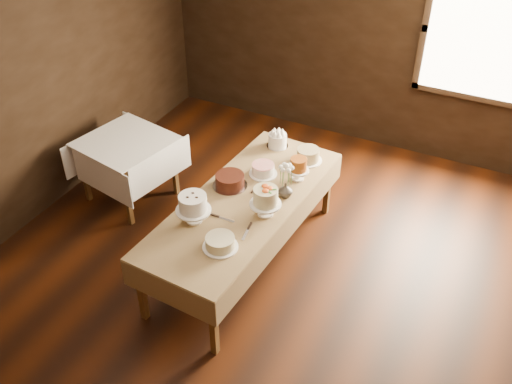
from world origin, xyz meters
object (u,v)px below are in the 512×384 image
(cake_speckled, at_px, (308,155))
(cake_server_d, at_px, (282,193))
(side_table, at_px, (126,147))
(display_table, at_px, (244,205))
(cake_server_c, at_px, (260,184))
(flower_vase, at_px, (285,190))
(cake_chocolate, at_px, (230,181))
(cake_cream, at_px, (220,243))
(cake_swirl, at_px, (193,210))
(cake_lattice, at_px, (263,170))
(cake_server_b, at_px, (245,235))
(cake_server_e, at_px, (205,208))
(cake_flowers, at_px, (265,203))
(cake_server_a, at_px, (227,219))
(cake_caramel, at_px, (298,170))
(cake_meringue, at_px, (278,141))

(cake_speckled, distance_m, cake_server_d, 0.62)
(side_table, distance_m, cake_speckled, 1.95)
(display_table, xyz_separation_m, cake_server_c, (0.02, 0.29, 0.06))
(flower_vase, bearing_deg, side_table, 176.27)
(cake_chocolate, distance_m, cake_cream, 0.86)
(cake_swirl, height_order, flower_vase, cake_swirl)
(cake_lattice, distance_m, cake_cream, 1.12)
(side_table, relative_size, flower_vase, 7.36)
(cake_cream, relative_size, flower_vase, 2.16)
(cake_server_c, bearing_deg, cake_server_d, -96.18)
(cake_chocolate, height_order, cake_server_d, cake_chocolate)
(cake_speckled, relative_size, cake_cream, 0.96)
(cake_chocolate, xyz_separation_m, cake_server_d, (0.48, 0.12, -0.06))
(cake_speckled, xyz_separation_m, cake_server_b, (-0.04, -1.30, -0.06))
(cake_chocolate, bearing_deg, cake_server_d, 14.42)
(cake_speckled, distance_m, cake_server_e, 1.25)
(display_table, distance_m, cake_server_d, 0.38)
(cake_server_c, bearing_deg, cake_swirl, 160.94)
(cake_chocolate, xyz_separation_m, flower_vase, (0.53, 0.09, 0.01))
(cake_server_c, relative_size, flower_vase, 1.73)
(cake_flowers, relative_size, cake_server_a, 1.23)
(cake_flowers, relative_size, cake_server_c, 1.23)
(cake_lattice, bearing_deg, cake_server_c, -74.72)
(cake_lattice, bearing_deg, cake_cream, -82.50)
(cake_chocolate, height_order, flower_vase, flower_vase)
(display_table, bearing_deg, cake_lattice, 93.65)
(side_table, xyz_separation_m, cake_flowers, (1.86, -0.45, 0.20))
(cake_flowers, distance_m, cake_swirl, 0.63)
(cake_server_c, height_order, cake_server_d, same)
(side_table, bearing_deg, cake_server_c, -2.19)
(display_table, relative_size, cake_caramel, 9.78)
(cake_speckled, relative_size, cake_caramel, 1.17)
(cake_swirl, xyz_separation_m, flower_vase, (0.57, 0.68, -0.05))
(cake_caramel, xyz_separation_m, cake_server_a, (-0.32, -0.85, -0.10))
(cake_lattice, xyz_separation_m, cake_chocolate, (-0.19, -0.32, 0.01))
(cake_server_c, relative_size, cake_server_e, 1.00)
(side_table, relative_size, cake_server_e, 4.27)
(cake_meringue, height_order, cake_server_a, cake_meringue)
(cake_lattice, relative_size, cake_caramel, 1.12)
(cake_server_a, distance_m, cake_server_d, 0.64)
(cake_flowers, relative_size, flower_vase, 2.13)
(cake_meringue, relative_size, cake_caramel, 1.03)
(cake_caramel, distance_m, cake_cream, 1.20)
(cake_chocolate, bearing_deg, cake_lattice, 59.13)
(cake_server_e, bearing_deg, cake_speckled, 73.57)
(cake_meringue, bearing_deg, cake_lattice, -80.54)
(cake_lattice, relative_size, cake_server_d, 1.15)
(cake_speckled, xyz_separation_m, flower_vase, (0.04, -0.64, 0.01))
(cake_cream, bearing_deg, cake_server_a, 110.58)
(cake_chocolate, bearing_deg, side_table, 171.05)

